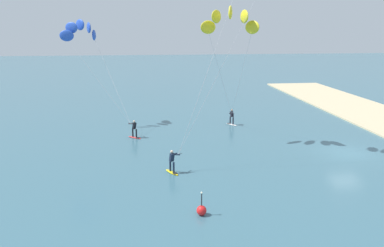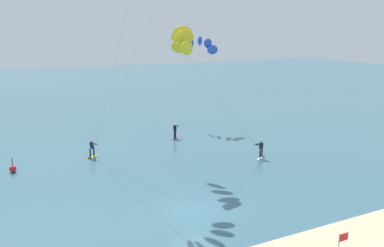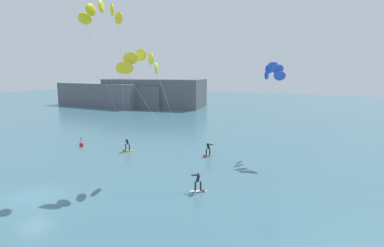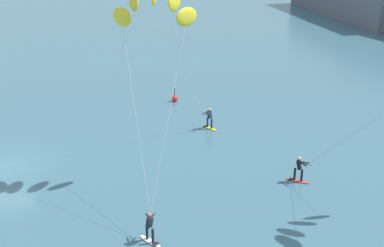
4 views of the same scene
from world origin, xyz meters
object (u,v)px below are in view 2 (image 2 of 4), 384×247
kitesurfer_mid_water (199,49)px  beach_flag (341,246)px  kitesurfer_nearshore (187,46)px  marker_buoy (13,169)px

kitesurfer_mid_water → beach_flag: kitesurfer_mid_water is taller
kitesurfer_nearshore → beach_flag: 20.82m
kitesurfer_nearshore → kitesurfer_mid_water: 15.58m
marker_buoy → kitesurfer_nearshore: bearing=-17.7°
marker_buoy → beach_flag: (12.21, -23.35, 1.41)m
beach_flag → marker_buoy: bearing=117.6°
kitesurfer_nearshore → marker_buoy: size_ratio=8.56×
kitesurfer_mid_water → marker_buoy: kitesurfer_mid_water is taller
kitesurfer_nearshore → beach_flag: bearing=-94.9°
kitesurfer_nearshore → marker_buoy: (-13.83, 4.40, -9.90)m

